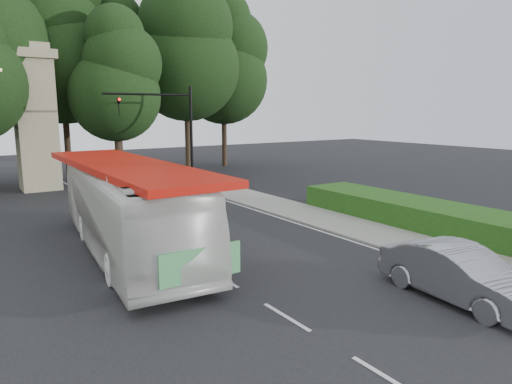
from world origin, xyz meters
TOP-DOWN VIEW (x-y plane):
  - road_surface at (0.00, 12.00)m, footprint 14.00×80.00m
  - sidewalk_right at (8.50, 12.00)m, footprint 3.00×80.00m
  - hedge at (11.50, 8.00)m, footprint 3.00×14.00m
  - traffic_signal_mast at (5.68, 24.00)m, footprint 6.10×0.35m
  - monument at (-2.00, 30.00)m, footprint 3.00×3.00m
  - tree_center_right at (1.00, 35.00)m, footprint 9.24×9.24m
  - tree_east_near at (6.00, 37.00)m, footprint 8.12×8.12m
  - tree_east_mid at (11.00, 33.00)m, footprint 9.52×9.52m
  - tree_far_east at (16.00, 35.00)m, footprint 8.68×8.68m
  - tree_monument_right at (3.50, 29.50)m, footprint 6.72×6.72m
  - transit_bus at (-1.58, 12.19)m, footprint 4.22×13.05m
  - sedan_silver at (4.96, 2.07)m, footprint 2.14×5.09m

SIDE VIEW (x-z plane):
  - road_surface at x=0.00m, z-range 0.00..0.02m
  - sidewalk_right at x=8.50m, z-range 0.00..0.12m
  - hedge at x=11.50m, z-range 0.00..1.20m
  - sedan_silver at x=4.96m, z-range 0.00..1.64m
  - transit_bus at x=-1.58m, z-range 0.00..3.57m
  - traffic_signal_mast at x=5.68m, z-range 1.07..8.27m
  - monument at x=-2.00m, z-range 0.08..10.13m
  - tree_monument_right at x=3.50m, z-range 1.41..14.61m
  - tree_east_near at x=6.00m, z-range 1.71..17.66m
  - tree_far_east at x=16.00m, z-range 1.83..18.88m
  - tree_center_right at x=1.00m, z-range 1.94..20.09m
  - tree_east_mid at x=11.00m, z-range 2.00..20.70m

